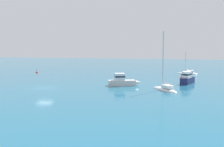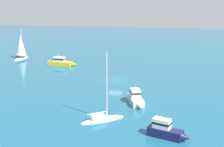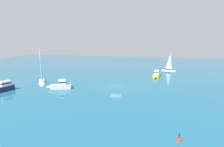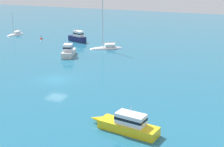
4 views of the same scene
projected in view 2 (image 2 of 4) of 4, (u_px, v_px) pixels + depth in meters
The scene contains 6 objects.
ground_plane at pixel (115, 80), 63.22m from camera, with size 162.60×162.60×0.00m, color #1E607F.
launch at pixel (136, 99), 50.69m from camera, with size 5.82×3.09×2.67m.
powerboat at pixel (166, 130), 39.31m from camera, with size 3.04×5.21×2.40m.
powerboat_1 at pixel (61, 62), 74.97m from camera, with size 2.51×6.98×2.45m.
sailboat_1 at pixel (21, 49), 80.95m from camera, with size 5.40×2.83×7.69m.
sailboat_2 at pixel (102, 119), 44.51m from camera, with size 4.79×5.95×9.61m.
Camera 2 is at (60.15, 8.94, 17.36)m, focal length 54.15 mm.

